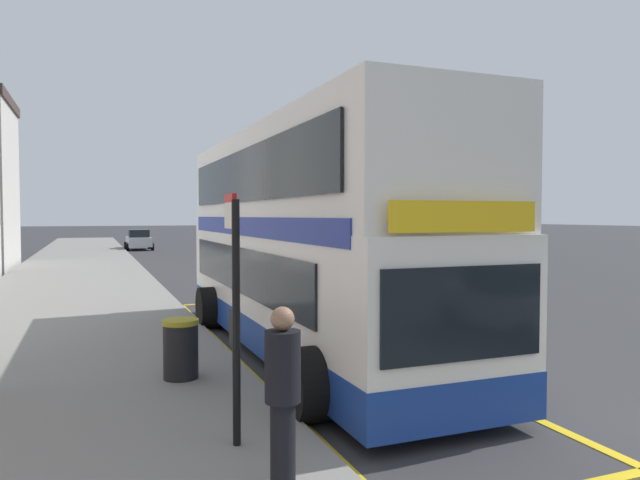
% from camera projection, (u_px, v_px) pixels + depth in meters
% --- Properties ---
extents(ground_plane, '(260.00, 260.00, 0.00)m').
position_uv_depth(ground_plane, '(205.00, 260.00, 35.51)').
color(ground_plane, '#333335').
extents(pavement_near, '(6.00, 76.00, 0.14)m').
position_uv_depth(pavement_near, '(81.00, 263.00, 32.94)').
color(pavement_near, gray).
rests_on(pavement_near, ground).
extents(double_decker_bus, '(3.20, 10.93, 4.40)m').
position_uv_depth(double_decker_bus, '(303.00, 249.00, 11.74)').
color(double_decker_bus, white).
rests_on(double_decker_bus, ground).
extents(bus_bay_markings, '(3.15, 13.67, 0.01)m').
position_uv_depth(bus_bay_markings, '(303.00, 348.00, 11.94)').
color(bus_bay_markings, gold).
rests_on(bus_bay_markings, ground).
extents(bus_stop_sign, '(0.09, 0.51, 2.84)m').
position_uv_depth(bus_stop_sign, '(235.00, 298.00, 6.57)').
color(bus_stop_sign, black).
rests_on(bus_stop_sign, pavement_near).
extents(parked_car_silver_behind, '(2.09, 4.20, 1.62)m').
position_uv_depth(parked_car_silver_behind, '(139.00, 240.00, 46.48)').
color(parked_car_silver_behind, '#B2B5BA').
rests_on(parked_car_silver_behind, ground).
extents(pedestrian_further_back, '(0.34, 0.34, 1.74)m').
position_uv_depth(pedestrian_further_back, '(283.00, 391.00, 5.44)').
color(pedestrian_further_back, black).
rests_on(pedestrian_further_back, pavement_near).
extents(litter_bin, '(0.58, 0.58, 0.94)m').
position_uv_depth(litter_bin, '(181.00, 349.00, 9.24)').
color(litter_bin, black).
rests_on(litter_bin, pavement_near).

